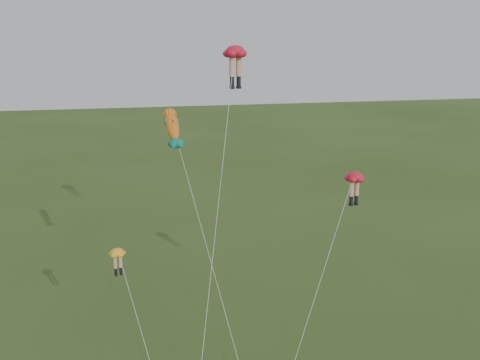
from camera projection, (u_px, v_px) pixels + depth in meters
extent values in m
ellipsoid|color=red|center=(235.00, 51.00, 36.69)|extent=(2.14, 2.14, 0.87)
cylinder|color=#DD9E82|center=(232.00, 67.00, 36.82)|extent=(0.39, 0.39, 1.32)
cylinder|color=black|center=(232.00, 81.00, 37.07)|extent=(0.30, 0.30, 0.66)
cube|color=black|center=(232.00, 88.00, 37.18)|extent=(0.31, 0.43, 0.19)
cylinder|color=#DD9E82|center=(239.00, 67.00, 37.07)|extent=(0.39, 0.39, 1.32)
cylinder|color=black|center=(239.00, 81.00, 37.32)|extent=(0.30, 0.30, 0.66)
cube|color=black|center=(239.00, 87.00, 37.43)|extent=(0.31, 0.43, 0.19)
cylinder|color=silver|center=(217.00, 219.00, 31.77)|extent=(5.53, 14.29, 20.02)
ellipsoid|color=red|center=(355.00, 177.00, 32.64)|extent=(1.45, 1.45, 0.63)
cylinder|color=#DD9E82|center=(352.00, 189.00, 32.76)|extent=(0.28, 0.28, 0.96)
cylinder|color=black|center=(351.00, 200.00, 32.94)|extent=(0.22, 0.22, 0.48)
cube|color=black|center=(351.00, 205.00, 33.01)|extent=(0.20, 0.30, 0.14)
cylinder|color=#DD9E82|center=(357.00, 188.00, 32.90)|extent=(0.28, 0.28, 0.96)
cylinder|color=black|center=(356.00, 199.00, 33.08)|extent=(0.22, 0.22, 0.48)
cube|color=black|center=(356.00, 204.00, 33.16)|extent=(0.20, 0.30, 0.14)
cylinder|color=silver|center=(316.00, 295.00, 30.40)|extent=(7.06, 6.34, 12.55)
ellipsoid|color=#FFAC20|center=(117.00, 252.00, 31.85)|extent=(1.24, 1.24, 0.51)
cylinder|color=#DD9E82|center=(115.00, 262.00, 31.93)|extent=(0.22, 0.22, 0.77)
cylinder|color=black|center=(116.00, 271.00, 32.08)|extent=(0.18, 0.18, 0.39)
cube|color=black|center=(116.00, 275.00, 32.14)|extent=(0.18, 0.25, 0.11)
cylinder|color=#DD9E82|center=(120.00, 261.00, 32.07)|extent=(0.22, 0.22, 0.77)
cylinder|color=black|center=(121.00, 270.00, 32.22)|extent=(0.18, 0.18, 0.39)
cube|color=black|center=(121.00, 274.00, 32.28)|extent=(0.18, 0.25, 0.11)
cylinder|color=silver|center=(147.00, 351.00, 28.64)|extent=(2.62, 9.52, 8.32)
ellipsoid|color=gold|center=(172.00, 125.00, 32.59)|extent=(1.08, 2.80, 2.32)
sphere|color=gold|center=(172.00, 125.00, 32.59)|extent=(0.98, 1.31, 1.26)
cone|color=#127667|center=(172.00, 125.00, 32.59)|extent=(0.77, 1.19, 1.22)
cone|color=#127667|center=(172.00, 125.00, 32.59)|extent=(0.77, 1.19, 1.22)
cone|color=#127667|center=(172.00, 125.00, 32.59)|extent=(0.44, 0.67, 0.68)
cone|color=#127667|center=(172.00, 125.00, 32.59)|extent=(0.44, 0.67, 0.68)
cone|color=#BE3614|center=(172.00, 125.00, 32.59)|extent=(0.48, 0.68, 0.66)
cylinder|color=silver|center=(213.00, 269.00, 30.44)|extent=(3.17, 9.42, 15.33)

